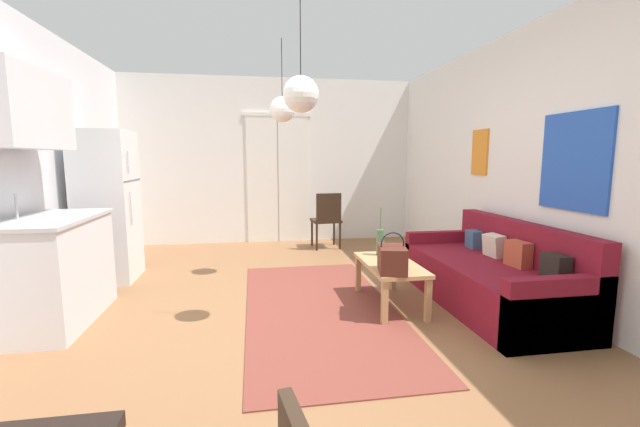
{
  "coord_description": "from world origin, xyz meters",
  "views": [
    {
      "loc": [
        -0.31,
        -3.23,
        1.37
      ],
      "look_at": [
        0.38,
        0.93,
        0.79
      ],
      "focal_mm": 22.7,
      "sensor_mm": 36.0,
      "label": 1
    }
  ],
  "objects_px": {
    "refrigerator": "(108,206)",
    "couch": "(494,278)",
    "bamboo_vase": "(380,242)",
    "accent_chair": "(327,218)",
    "pendant_lamp_far": "(282,109)",
    "pendant_lamp_near": "(301,94)",
    "handbag": "(392,259)",
    "coffee_table": "(390,269)"
  },
  "relations": [
    {
      "from": "refrigerator",
      "to": "couch",
      "type": "bearing_deg",
      "value": -20.99
    },
    {
      "from": "refrigerator",
      "to": "bamboo_vase",
      "type": "bearing_deg",
      "value": -19.72
    },
    {
      "from": "bamboo_vase",
      "to": "accent_chair",
      "type": "relative_size",
      "value": 0.56
    },
    {
      "from": "bamboo_vase",
      "to": "pendant_lamp_far",
      "type": "height_order",
      "value": "pendant_lamp_far"
    },
    {
      "from": "bamboo_vase",
      "to": "pendant_lamp_near",
      "type": "relative_size",
      "value": 0.51
    },
    {
      "from": "couch",
      "to": "accent_chair",
      "type": "bearing_deg",
      "value": 113.01
    },
    {
      "from": "handbag",
      "to": "refrigerator",
      "type": "distance_m",
      "value": 3.21
    },
    {
      "from": "handbag",
      "to": "refrigerator",
      "type": "relative_size",
      "value": 0.22
    },
    {
      "from": "couch",
      "to": "handbag",
      "type": "height_order",
      "value": "couch"
    },
    {
      "from": "refrigerator",
      "to": "accent_chair",
      "type": "height_order",
      "value": "refrigerator"
    },
    {
      "from": "couch",
      "to": "refrigerator",
      "type": "distance_m",
      "value": 4.12
    },
    {
      "from": "accent_chair",
      "to": "refrigerator",
      "type": "bearing_deg",
      "value": 19.05
    },
    {
      "from": "couch",
      "to": "refrigerator",
      "type": "relative_size",
      "value": 1.15
    },
    {
      "from": "bamboo_vase",
      "to": "refrigerator",
      "type": "distance_m",
      "value": 3.03
    },
    {
      "from": "coffee_table",
      "to": "refrigerator",
      "type": "distance_m",
      "value": 3.17
    },
    {
      "from": "accent_chair",
      "to": "bamboo_vase",
      "type": "bearing_deg",
      "value": 89.77
    },
    {
      "from": "coffee_table",
      "to": "bamboo_vase",
      "type": "relative_size",
      "value": 1.94
    },
    {
      "from": "coffee_table",
      "to": "pendant_lamp_far",
      "type": "bearing_deg",
      "value": 131.0
    },
    {
      "from": "handbag",
      "to": "pendant_lamp_far",
      "type": "bearing_deg",
      "value": 121.25
    },
    {
      "from": "bamboo_vase",
      "to": "accent_chair",
      "type": "distance_m",
      "value": 2.17
    },
    {
      "from": "couch",
      "to": "pendant_lamp_far",
      "type": "bearing_deg",
      "value": 147.6
    },
    {
      "from": "coffee_table",
      "to": "pendant_lamp_near",
      "type": "bearing_deg",
      "value": -156.99
    },
    {
      "from": "coffee_table",
      "to": "accent_chair",
      "type": "xyz_separation_m",
      "value": [
        -0.14,
        2.46,
        0.13
      ]
    },
    {
      "from": "coffee_table",
      "to": "couch",
      "type": "bearing_deg",
      "value": -8.62
    },
    {
      "from": "accent_chair",
      "to": "handbag",
      "type": "bearing_deg",
      "value": 87.15
    },
    {
      "from": "couch",
      "to": "bamboo_vase",
      "type": "xyz_separation_m",
      "value": [
        -0.97,
        0.44,
        0.28
      ]
    },
    {
      "from": "coffee_table",
      "to": "refrigerator",
      "type": "xyz_separation_m",
      "value": [
        -2.85,
        1.32,
        0.48
      ]
    },
    {
      "from": "pendant_lamp_far",
      "to": "couch",
      "type": "bearing_deg",
      "value": -32.4
    },
    {
      "from": "couch",
      "to": "handbag",
      "type": "distance_m",
      "value": 1.1
    },
    {
      "from": "refrigerator",
      "to": "pendant_lamp_near",
      "type": "xyz_separation_m",
      "value": [
        1.98,
        -1.68,
        1.01
      ]
    },
    {
      "from": "couch",
      "to": "pendant_lamp_near",
      "type": "relative_size",
      "value": 2.06
    },
    {
      "from": "coffee_table",
      "to": "pendant_lamp_far",
      "type": "distance_m",
      "value": 2.07
    },
    {
      "from": "coffee_table",
      "to": "pendant_lamp_far",
      "type": "height_order",
      "value": "pendant_lamp_far"
    },
    {
      "from": "couch",
      "to": "accent_chair",
      "type": "distance_m",
      "value": 2.84
    },
    {
      "from": "pendant_lamp_near",
      "to": "bamboo_vase",
      "type": "bearing_deg",
      "value": 37.54
    },
    {
      "from": "couch",
      "to": "handbag",
      "type": "xyz_separation_m",
      "value": [
        -1.06,
        -0.15,
        0.26
      ]
    },
    {
      "from": "couch",
      "to": "pendant_lamp_far",
      "type": "distance_m",
      "value": 2.75
    },
    {
      "from": "handbag",
      "to": "couch",
      "type": "bearing_deg",
      "value": 8.35
    },
    {
      "from": "coffee_table",
      "to": "handbag",
      "type": "bearing_deg",
      "value": -106.65
    },
    {
      "from": "refrigerator",
      "to": "pendant_lamp_far",
      "type": "relative_size",
      "value": 1.89
    },
    {
      "from": "accent_chair",
      "to": "pendant_lamp_far",
      "type": "bearing_deg",
      "value": 57.95
    },
    {
      "from": "pendant_lamp_near",
      "to": "pendant_lamp_far",
      "type": "relative_size",
      "value": 1.05
    }
  ]
}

